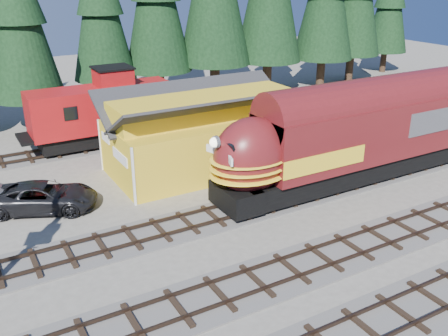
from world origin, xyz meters
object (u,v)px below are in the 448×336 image
depot (205,124)px  caboose (103,111)px  pickup_truck_a (44,197)px  locomotive (341,142)px

depot → caboose: bearing=120.3°
depot → pickup_truck_a: (-10.46, -1.08, -2.18)m
depot → locomotive: 8.54m
locomotive → pickup_truck_a: (-15.99, 5.42, -2.00)m
depot → locomotive: depot is taller
pickup_truck_a → caboose: bearing=-10.7°
depot → caboose: 8.69m
locomotive → caboose: (-9.91, 14.00, -0.17)m
caboose → depot: bearing=-59.7°
locomotive → caboose: 17.15m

